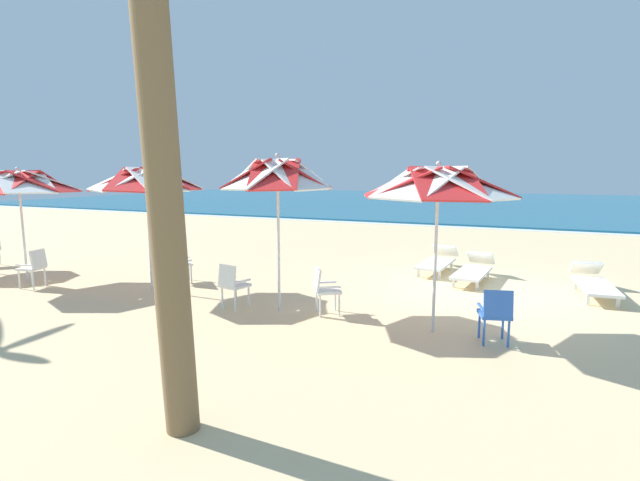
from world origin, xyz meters
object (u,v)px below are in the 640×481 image
at_px(plastic_chair_0, 496,312).
at_px(beach_umbrella_3, 19,182).
at_px(beach_umbrella_2, 146,180).
at_px(sun_lounger_0, 594,283).
at_px(beach_umbrella_1, 278,176).
at_px(sun_lounger_2, 438,261).
at_px(plastic_chair_4, 34,266).
at_px(plastic_chair_1, 232,283).
at_px(palm_tree_1, 158,86).
at_px(plastic_chair_2, 324,288).
at_px(plastic_chair_3, 179,262).
at_px(sun_lounger_1, 474,270).
at_px(beach_umbrella_0, 438,184).

height_order(plastic_chair_0, beach_umbrella_3, beach_umbrella_3).
height_order(beach_umbrella_2, sun_lounger_0, beach_umbrella_2).
height_order(beach_umbrella_1, sun_lounger_2, beach_umbrella_1).
bearing_deg(plastic_chair_4, beach_umbrella_1, 6.34).
relative_size(beach_umbrella_1, sun_lounger_0, 1.33).
distance_m(plastic_chair_4, sun_lounger_0, 12.20).
xyz_separation_m(plastic_chair_0, beach_umbrella_1, (-3.80, 0.18, 2.01)).
xyz_separation_m(plastic_chair_0, sun_lounger_0, (1.71, 3.83, -0.22)).
height_order(plastic_chair_0, beach_umbrella_2, beach_umbrella_2).
height_order(beach_umbrella_2, plastic_chair_4, beach_umbrella_2).
xyz_separation_m(plastic_chair_1, sun_lounger_0, (6.39, 3.88, -0.22)).
bearing_deg(plastic_chair_0, palm_tree_1, -124.57).
bearing_deg(beach_umbrella_2, sun_lounger_0, 21.53).
bearing_deg(sun_lounger_2, beach_umbrella_2, -139.68).
bearing_deg(plastic_chair_2, plastic_chair_3, 167.52).
xyz_separation_m(plastic_chair_0, sun_lounger_2, (-1.71, 4.91, -0.22)).
relative_size(plastic_chair_2, palm_tree_1, 0.15).
xyz_separation_m(beach_umbrella_2, sun_lounger_1, (6.34, 3.79, -2.12)).
xyz_separation_m(beach_umbrella_1, beach_umbrella_3, (-6.51, -0.43, -0.16)).
bearing_deg(sun_lounger_0, palm_tree_1, -119.68).
relative_size(plastic_chair_0, beach_umbrella_2, 0.31).
xyz_separation_m(sun_lounger_0, sun_lounger_2, (-3.42, 1.09, 0.00)).
bearing_deg(sun_lounger_2, plastic_chair_0, -70.81).
bearing_deg(plastic_chair_4, sun_lounger_0, 20.64).
bearing_deg(plastic_chair_4, sun_lounger_1, 27.28).
height_order(beach_umbrella_0, beach_umbrella_3, beach_umbrella_0).
bearing_deg(plastic_chair_3, beach_umbrella_3, -155.38).
xyz_separation_m(plastic_chair_0, palm_tree_1, (-2.71, -3.93, 2.84)).
bearing_deg(beach_umbrella_3, sun_lounger_1, 24.67).
bearing_deg(beach_umbrella_2, beach_umbrella_1, -3.11).
bearing_deg(palm_tree_1, plastic_chair_1, 116.89).
height_order(beach_umbrella_2, plastic_chair_3, beach_umbrella_2).
distance_m(plastic_chair_0, beach_umbrella_3, 10.48).
relative_size(plastic_chair_0, beach_umbrella_1, 0.30).
height_order(beach_umbrella_1, plastic_chair_3, beach_umbrella_1).
bearing_deg(beach_umbrella_2, beach_umbrella_0, -1.60).
distance_m(beach_umbrella_1, plastic_chair_3, 3.98).
bearing_deg(palm_tree_1, plastic_chair_3, 130.08).
distance_m(plastic_chair_3, sun_lounger_1, 6.97).
relative_size(sun_lounger_0, sun_lounger_2, 1.00).
relative_size(plastic_chair_4, palm_tree_1, 0.15).
relative_size(beach_umbrella_1, plastic_chair_2, 3.37).
bearing_deg(plastic_chair_1, beach_umbrella_2, 170.22).
bearing_deg(sun_lounger_1, sun_lounger_0, -7.54).
xyz_separation_m(plastic_chair_0, beach_umbrella_2, (-7.08, 0.36, 1.91)).
bearing_deg(beach_umbrella_2, beach_umbrella_3, -169.42).
relative_size(plastic_chair_1, plastic_chair_4, 1.00).
xyz_separation_m(plastic_chair_0, plastic_chair_1, (-4.68, -0.05, 0.00)).
distance_m(plastic_chair_0, sun_lounger_0, 4.20).
relative_size(plastic_chair_2, beach_umbrella_3, 0.32).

